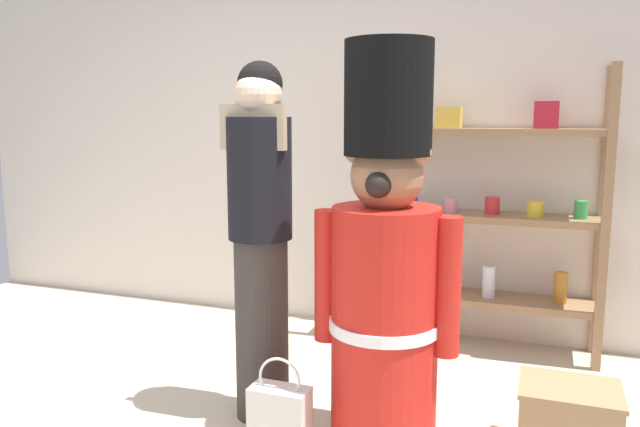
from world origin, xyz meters
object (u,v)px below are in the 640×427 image
(shopping_bag, at_px, (280,418))
(display_crate, at_px, (568,421))
(teddy_bear_guard, at_px, (385,273))
(person_shopper, at_px, (260,232))
(merchandise_shelf, at_px, (493,212))

(shopping_bag, relative_size, display_crate, 1.04)
(teddy_bear_guard, distance_m, person_shopper, 0.62)
(merchandise_shelf, distance_m, display_crate, 1.42)
(teddy_bear_guard, distance_m, shopping_bag, 0.76)
(shopping_bag, bearing_deg, display_crate, 18.68)
(teddy_bear_guard, height_order, display_crate, teddy_bear_guard)
(merchandise_shelf, distance_m, shopping_bag, 1.85)
(merchandise_shelf, bearing_deg, shopping_bag, -114.76)
(merchandise_shelf, height_order, person_shopper, merchandise_shelf)
(display_crate, bearing_deg, merchandise_shelf, 110.38)
(person_shopper, height_order, shopping_bag, person_shopper)
(teddy_bear_guard, xyz_separation_m, shopping_bag, (-0.40, -0.21, -0.62))
(display_crate, bearing_deg, shopping_bag, -161.32)
(merchandise_shelf, distance_m, person_shopper, 1.58)
(merchandise_shelf, xyz_separation_m, teddy_bear_guard, (-0.32, -1.34, -0.08))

